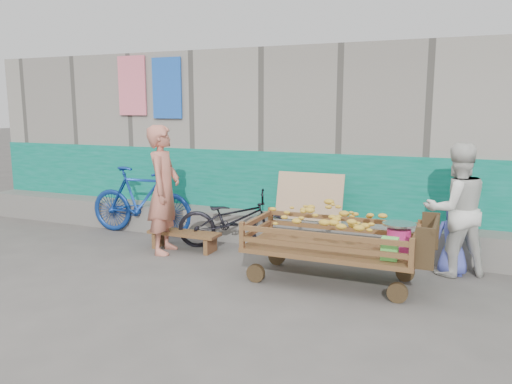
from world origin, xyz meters
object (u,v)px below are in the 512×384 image
at_px(banana_cart, 329,231).
at_px(vendor_man, 164,190).
at_px(bicycle_blue, 141,201).
at_px(woman, 456,210).
at_px(child, 454,238).
at_px(bench, 184,236).
at_px(bicycle_dark, 233,219).

height_order(banana_cart, vendor_man, vendor_man).
xyz_separation_m(vendor_man, bicycle_blue, (-0.95, 0.76, -0.36)).
xyz_separation_m(woman, bicycle_blue, (-4.84, 0.18, -0.27)).
relative_size(banana_cart, child, 2.31).
bearing_deg(bicycle_blue, bench, -119.54).
distance_m(bench, child, 3.72).
height_order(vendor_man, bicycle_dark, vendor_man).
distance_m(banana_cart, woman, 1.65).
height_order(bench, vendor_man, vendor_man).
xyz_separation_m(bench, bicycle_blue, (-1.14, 0.55, 0.36)).
distance_m(bicycle_dark, bicycle_blue, 1.77).
bearing_deg(vendor_man, bicycle_blue, 38.02).
xyz_separation_m(banana_cart, woman, (1.38, 0.87, 0.20)).
bearing_deg(child, vendor_man, 5.42).
bearing_deg(vendor_man, woman, -95.04).
height_order(bench, woman, woman).
distance_m(bench, vendor_man, 0.77).
relative_size(banana_cart, bicycle_blue, 1.17).
distance_m(vendor_man, bicycle_dark, 1.12).
relative_size(bench, bicycle_dark, 0.66).
bearing_deg(bench, bicycle_dark, 31.73).
bearing_deg(banana_cart, vendor_man, 173.17).
height_order(vendor_man, child, vendor_man).
height_order(banana_cart, child, child).
height_order(child, bicycle_blue, bicycle_blue).
distance_m(vendor_man, bicycle_blue, 1.27).
height_order(banana_cart, woman, woman).
relative_size(bicycle_dark, bicycle_blue, 0.88).
relative_size(banana_cart, woman, 1.31).
relative_size(vendor_man, bicycle_dark, 1.12).
distance_m(woman, bicycle_dark, 3.10).
relative_size(child, bicycle_dark, 0.57).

